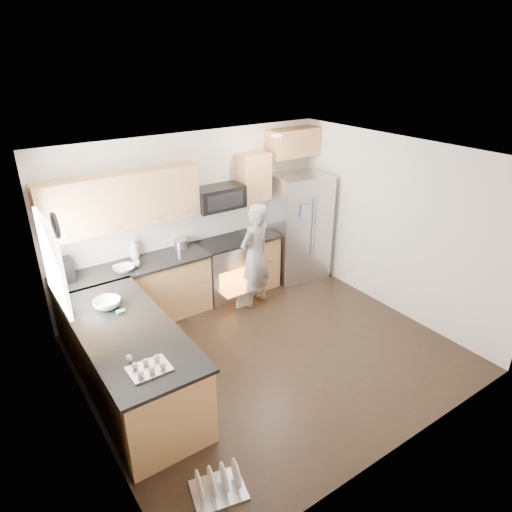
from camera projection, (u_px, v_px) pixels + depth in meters
ground at (269, 353)px, 6.04m from camera, size 4.50×4.50×0.00m
room_shell at (267, 236)px, 5.33m from camera, size 4.54×4.04×2.62m
back_cabinet_run at (167, 253)px, 6.64m from camera, size 4.45×0.64×2.50m
peninsula at (131, 362)px, 5.13m from camera, size 0.96×2.36×1.02m
stove_range at (224, 257)px, 7.20m from camera, size 0.76×0.97×1.79m
refrigerator at (300, 227)px, 7.74m from camera, size 0.99×0.83×1.81m
person at (255, 255)px, 6.91m from camera, size 0.68×0.54×1.64m
dish_rack at (218, 486)px, 4.13m from camera, size 0.55×0.48×0.30m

